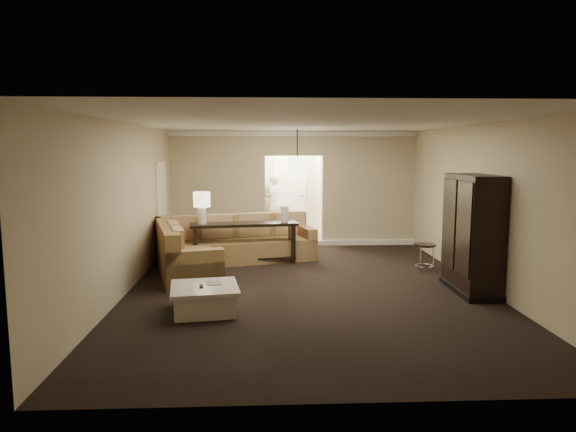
{
  "coord_description": "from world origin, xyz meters",
  "views": [
    {
      "loc": [
        -0.72,
        -8.5,
        2.36
      ],
      "look_at": [
        -0.27,
        1.2,
        1.09
      ],
      "focal_mm": 32.0,
      "sensor_mm": 36.0,
      "label": 1
    }
  ],
  "objects_px": {
    "sectional_sofa": "(222,247)",
    "console_table": "(244,239)",
    "drink_table": "(425,252)",
    "coffee_table": "(205,298)",
    "armoire": "(472,236)",
    "person": "(274,200)"
  },
  "relations": [
    {
      "from": "armoire",
      "to": "console_table",
      "type": "bearing_deg",
      "value": 148.77
    },
    {
      "from": "coffee_table",
      "to": "drink_table",
      "type": "height_order",
      "value": "drink_table"
    },
    {
      "from": "sectional_sofa",
      "to": "person",
      "type": "height_order",
      "value": "person"
    },
    {
      "from": "armoire",
      "to": "drink_table",
      "type": "height_order",
      "value": "armoire"
    },
    {
      "from": "coffee_table",
      "to": "armoire",
      "type": "bearing_deg",
      "value": 11.34
    },
    {
      "from": "sectional_sofa",
      "to": "armoire",
      "type": "distance_m",
      "value": 4.78
    },
    {
      "from": "armoire",
      "to": "drink_table",
      "type": "distance_m",
      "value": 1.65
    },
    {
      "from": "drink_table",
      "to": "person",
      "type": "bearing_deg",
      "value": 122.93
    },
    {
      "from": "console_table",
      "to": "armoire",
      "type": "distance_m",
      "value": 4.5
    },
    {
      "from": "coffee_table",
      "to": "console_table",
      "type": "height_order",
      "value": "console_table"
    },
    {
      "from": "sectional_sofa",
      "to": "console_table",
      "type": "xyz_separation_m",
      "value": [
        0.44,
        0.25,
        0.12
      ]
    },
    {
      "from": "person",
      "to": "drink_table",
      "type": "bearing_deg",
      "value": 141.47
    },
    {
      "from": "drink_table",
      "to": "person",
      "type": "xyz_separation_m",
      "value": [
        -2.85,
        4.4,
        0.58
      ]
    },
    {
      "from": "coffee_table",
      "to": "drink_table",
      "type": "bearing_deg",
      "value": 30.8
    },
    {
      "from": "drink_table",
      "to": "sectional_sofa",
      "type": "bearing_deg",
      "value": 172.08
    },
    {
      "from": "coffee_table",
      "to": "armoire",
      "type": "height_order",
      "value": "armoire"
    },
    {
      "from": "console_table",
      "to": "person",
      "type": "relative_size",
      "value": 1.17
    },
    {
      "from": "console_table",
      "to": "drink_table",
      "type": "height_order",
      "value": "console_table"
    },
    {
      "from": "drink_table",
      "to": "person",
      "type": "height_order",
      "value": "person"
    },
    {
      "from": "person",
      "to": "coffee_table",
      "type": "bearing_deg",
      "value": 98.91
    },
    {
      "from": "sectional_sofa",
      "to": "armoire",
      "type": "height_order",
      "value": "armoire"
    },
    {
      "from": "console_table",
      "to": "drink_table",
      "type": "bearing_deg",
      "value": -20.62
    }
  ]
}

